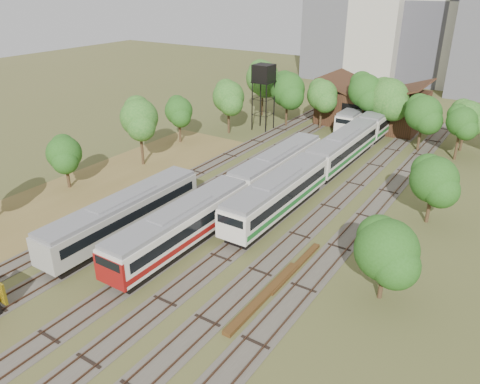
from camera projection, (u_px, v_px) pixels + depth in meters
The scene contains 15 objects.
ground at pixel (115, 315), 33.89m from camera, with size 240.00×240.00×0.00m, color #475123.
dry_grass_patch at pixel (52, 211), 48.94m from camera, with size 14.00×60.00×0.04m, color brown.
tracks at pixel (276, 192), 53.20m from camera, with size 24.60×80.00×0.19m.
railcar_red_set at pixel (236, 193), 48.30m from camera, with size 3.15×34.57×3.90m.
railcar_green_set at pixel (343, 148), 60.83m from camera, with size 3.26×52.08×4.04m.
railcar_rear at pixel (362, 114), 76.60m from camera, with size 2.93×16.08×3.63m.
old_grey_coach at pixel (124, 215), 43.81m from camera, with size 3.09×18.00×3.82m.
water_tower at pixel (264, 75), 72.07m from camera, with size 2.96×2.96×10.27m.
rail_pile_near at pixel (264, 296), 35.66m from camera, with size 0.68×10.17×0.34m, color #563718.
rail_pile_far at pixel (295, 267), 39.27m from camera, with size 0.54×8.60×0.28m, color #563718.
maintenance_shed at pixel (372, 107), 77.23m from camera, with size 16.45×11.55×7.58m.
tree_band_left at pixel (98, 137), 54.79m from camera, with size 8.25×53.38×8.67m.
tree_band_far at pixel (360, 96), 70.63m from camera, with size 44.46×9.46×9.47m.
tree_band_right at pixel (428, 183), 44.27m from camera, with size 5.51×39.35×7.23m.
tower_centre at pixel (458, 0), 101.38m from camera, with size 20.00×18.00×36.00m, color beige.
Camera 1 is at (22.45, -17.65, 22.26)m, focal length 35.00 mm.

